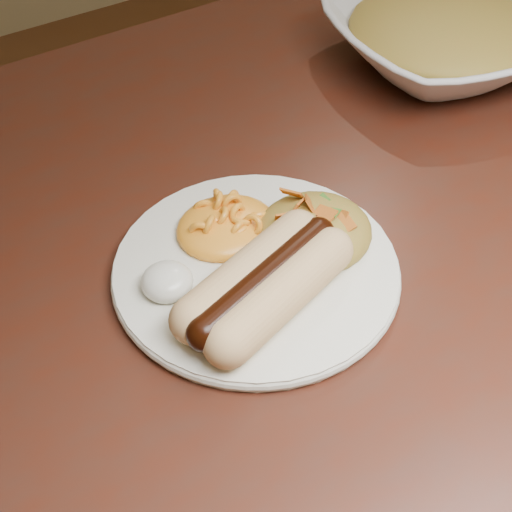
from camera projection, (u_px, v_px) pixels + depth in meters
table at (338, 277)px, 0.75m from camera, size 1.60×0.90×0.75m
plate at (256, 269)px, 0.62m from camera, size 0.27×0.27×0.01m
hotdog at (265, 283)px, 0.58m from camera, size 0.15×0.11×0.04m
mac_and_cheese at (226, 216)px, 0.64m from camera, size 0.12×0.12×0.04m
sour_cream at (166, 277)px, 0.59m from camera, size 0.05×0.05×0.03m
taco_salad at (315, 222)px, 0.63m from camera, size 0.11×0.10×0.05m
fork at (301, 317)px, 0.59m from camera, size 0.05×0.15×0.00m
serving_bowl at (444, 40)px, 0.86m from camera, size 0.31×0.31×0.07m
bowl_filling at (446, 27)px, 0.85m from camera, size 0.30×0.30×0.06m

